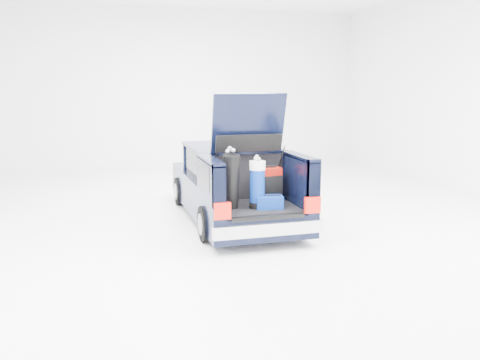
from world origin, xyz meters
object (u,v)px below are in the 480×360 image
object	(u,v)px
black_golf_bag	(231,181)
blue_golf_bag	(257,184)
red_suitcase	(269,185)
car	(232,184)
blue_duffel	(269,202)

from	to	relation	value
black_golf_bag	blue_golf_bag	xyz separation A→B (m)	(0.43, -0.07, -0.06)
blue_golf_bag	red_suitcase	bearing A→B (deg)	69.73
car	red_suitcase	xyz separation A→B (m)	(0.32, -1.35, 0.23)
red_suitcase	blue_golf_bag	distance (m)	0.52
blue_golf_bag	black_golf_bag	bearing A→B (deg)	-166.99
car	red_suitcase	size ratio (longest dim) A/B	7.33
car	blue_golf_bag	size ratio (longest dim) A/B	5.26
red_suitcase	blue_duffel	distance (m)	0.52
car	blue_duffel	bearing A→B (deg)	-84.76
car	blue_golf_bag	xyz separation A→B (m)	(-0.02, -1.73, 0.33)
red_suitcase	black_golf_bag	world-z (taller)	black_golf_bag
black_golf_bag	blue_duffel	bearing A→B (deg)	-12.41
black_golf_bag	blue_duffel	distance (m)	0.73
car	blue_duffel	world-z (taller)	car
blue_golf_bag	blue_duffel	xyz separation A→B (m)	(0.18, -0.08, -0.30)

